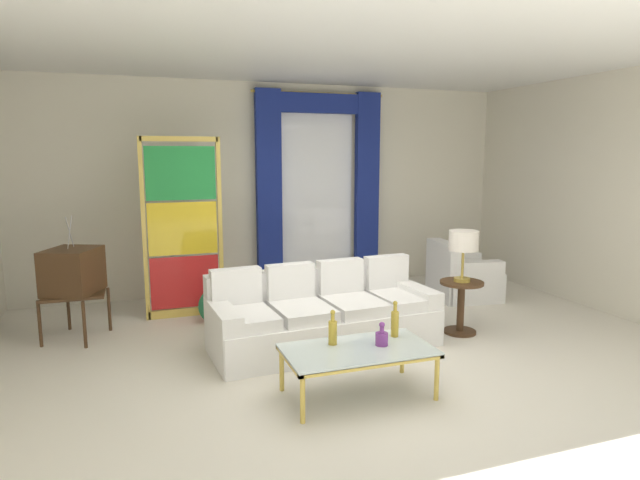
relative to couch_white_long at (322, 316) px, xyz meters
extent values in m
plane|color=silver|center=(0.18, -0.48, -0.31)|extent=(16.00, 16.00, 0.00)
cube|color=silver|center=(0.18, 2.58, 1.19)|extent=(8.00, 0.12, 3.00)
cube|color=silver|center=(3.84, 0.12, 1.19)|extent=(0.12, 7.00, 3.00)
cube|color=white|center=(0.18, 0.32, 2.71)|extent=(8.00, 7.60, 0.04)
cube|color=white|center=(0.81, 2.50, 1.24)|extent=(1.10, 0.02, 2.50)
cylinder|color=gold|center=(0.81, 2.42, 2.55)|extent=(2.00, 0.04, 0.04)
cube|color=navy|center=(0.04, 2.40, 1.24)|extent=(0.36, 0.12, 2.70)
cube|color=navy|center=(1.58, 2.40, 1.24)|extent=(0.36, 0.12, 2.70)
cube|color=navy|center=(0.81, 2.40, 2.41)|extent=(1.80, 0.10, 0.28)
cube|color=white|center=(0.01, -0.09, -0.12)|extent=(2.37, 1.05, 0.38)
cube|color=white|center=(-0.02, 0.28, 0.08)|extent=(2.33, 0.35, 0.78)
cube|color=white|center=(1.07, -0.02, -0.03)|extent=(0.26, 0.87, 0.56)
cube|color=white|center=(-1.06, -0.16, -0.03)|extent=(0.26, 0.87, 0.56)
cube|color=white|center=(0.88, -0.09, 0.13)|extent=(0.58, 0.77, 0.12)
cube|color=white|center=(0.86, 0.23, 0.35)|extent=(0.52, 0.17, 0.40)
cube|color=white|center=(0.30, -0.12, 0.13)|extent=(0.58, 0.77, 0.12)
cube|color=white|center=(0.28, 0.19, 0.35)|extent=(0.52, 0.17, 0.40)
cube|color=white|center=(-0.28, -0.16, 0.13)|extent=(0.58, 0.77, 0.12)
cube|color=white|center=(-0.30, 0.16, 0.35)|extent=(0.52, 0.17, 0.40)
cube|color=white|center=(-0.86, -0.20, 0.13)|extent=(0.58, 0.77, 0.12)
cube|color=white|center=(-0.88, 0.12, 0.35)|extent=(0.52, 0.17, 0.40)
cube|color=silver|center=(-0.12, -1.24, 0.09)|extent=(1.23, 0.67, 0.02)
cube|color=gold|center=(-0.12, -0.92, 0.07)|extent=(1.23, 0.04, 0.03)
cube|color=gold|center=(-0.12, -1.55, 0.07)|extent=(1.23, 0.04, 0.03)
cube|color=gold|center=(-0.71, -1.24, 0.07)|extent=(0.04, 0.67, 0.03)
cube|color=gold|center=(0.47, -1.24, 0.07)|extent=(0.04, 0.67, 0.03)
cylinder|color=gold|center=(-0.69, -0.94, -0.12)|extent=(0.04, 0.04, 0.38)
cylinder|color=gold|center=(0.45, -0.94, -0.12)|extent=(0.04, 0.04, 0.38)
cylinder|color=gold|center=(-0.69, -1.53, -0.12)|extent=(0.04, 0.04, 0.38)
cylinder|color=gold|center=(0.45, -1.53, -0.12)|extent=(0.04, 0.04, 0.38)
cylinder|color=gold|center=(0.30, -1.07, 0.22)|extent=(0.07, 0.07, 0.22)
cylinder|color=gold|center=(0.30, -1.07, 0.36)|extent=(0.03, 0.03, 0.06)
sphere|color=gold|center=(0.30, -1.07, 0.41)|extent=(0.04, 0.04, 0.04)
cylinder|color=gold|center=(-0.29, -1.08, 0.20)|extent=(0.07, 0.07, 0.20)
cylinder|color=gold|center=(-0.29, -1.08, 0.33)|extent=(0.03, 0.03, 0.06)
sphere|color=gold|center=(-0.29, -1.08, 0.38)|extent=(0.04, 0.04, 0.04)
cylinder|color=#753384|center=(0.09, -1.23, 0.16)|extent=(0.11, 0.11, 0.11)
cylinder|color=#753384|center=(0.09, -1.23, 0.24)|extent=(0.04, 0.04, 0.05)
sphere|color=#753384|center=(0.09, -1.23, 0.28)|extent=(0.05, 0.05, 0.05)
cube|color=#472D19|center=(-2.46, 1.06, 0.19)|extent=(0.62, 0.54, 0.03)
cylinder|color=#472D19|center=(-2.80, 0.90, -0.06)|extent=(0.04, 0.04, 0.50)
cylinder|color=#472D19|center=(-2.58, 1.41, -0.06)|extent=(0.04, 0.04, 0.50)
cylinder|color=#472D19|center=(-2.35, 0.71, -0.06)|extent=(0.04, 0.04, 0.50)
cylinder|color=#472D19|center=(-2.13, 1.23, -0.06)|extent=(0.04, 0.04, 0.50)
cube|color=#472D19|center=(-2.46, 1.06, 0.45)|extent=(0.66, 0.70, 0.48)
cube|color=black|center=(-2.68, 1.15, 0.47)|extent=(0.17, 0.37, 0.30)
cylinder|color=gold|center=(-2.71, 1.08, 0.28)|extent=(0.03, 0.04, 0.04)
cylinder|color=gold|center=(-2.65, 1.23, 0.28)|extent=(0.03, 0.04, 0.04)
cylinder|color=silver|center=(-2.46, 1.06, 0.87)|extent=(0.06, 0.12, 0.34)
cylinder|color=silver|center=(-2.46, 1.06, 0.87)|extent=(0.06, 0.12, 0.34)
cube|color=white|center=(2.51, 1.09, -0.11)|extent=(0.90, 0.90, 0.40)
cube|color=white|center=(2.51, 1.09, 0.14)|extent=(0.77, 0.77, 0.10)
cube|color=white|center=(2.20, 1.14, 0.09)|extent=(0.31, 0.82, 0.80)
cube|color=white|center=(2.56, 1.41, -0.02)|extent=(0.75, 0.28, 0.58)
cube|color=white|center=(2.47, 0.78, -0.02)|extent=(0.75, 0.28, 0.58)
cube|color=gold|center=(-1.71, 1.50, 0.79)|extent=(0.05, 0.05, 2.20)
cube|color=gold|center=(-0.81, 1.50, 0.79)|extent=(0.05, 0.05, 2.20)
cube|color=gold|center=(-1.26, 1.50, 1.86)|extent=(0.90, 0.05, 0.06)
cube|color=gold|center=(-1.26, 1.50, -0.26)|extent=(0.90, 0.05, 0.10)
cube|color=red|center=(-1.26, 1.50, 0.13)|extent=(0.82, 0.02, 0.64)
cube|color=yellow|center=(-1.26, 1.50, 0.79)|extent=(0.82, 0.02, 0.64)
cube|color=#238E3D|center=(-1.26, 1.50, 1.46)|extent=(0.82, 0.02, 0.64)
cylinder|color=beige|center=(-0.93, 1.16, -0.28)|extent=(0.16, 0.16, 0.06)
ellipsoid|color=#1835AB|center=(-0.93, 1.16, -0.17)|extent=(0.18, 0.32, 0.20)
sphere|color=#1835AB|center=(-0.93, 1.30, -0.06)|extent=(0.09, 0.09, 0.09)
cone|color=gold|center=(-0.93, 1.36, -0.06)|extent=(0.02, 0.04, 0.02)
cone|color=#237248|center=(-0.93, 0.98, -0.07)|extent=(0.44, 0.40, 0.50)
cylinder|color=#472D19|center=(1.59, -0.17, 0.27)|extent=(0.48, 0.48, 0.03)
cylinder|color=#472D19|center=(1.59, -0.17, -0.02)|extent=(0.08, 0.08, 0.55)
cylinder|color=#472D19|center=(1.59, -0.17, -0.29)|extent=(0.36, 0.36, 0.03)
cylinder|color=#B29338|center=(1.59, -0.17, 0.31)|extent=(0.18, 0.18, 0.04)
cylinder|color=#B29338|center=(1.59, -0.17, 0.51)|extent=(0.03, 0.03, 0.36)
cylinder|color=silver|center=(1.59, -0.17, 0.75)|extent=(0.32, 0.32, 0.22)
camera|label=1|loc=(-1.80, -5.09, 1.69)|focal=29.91mm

